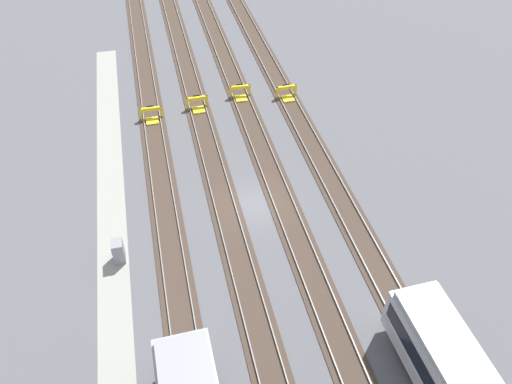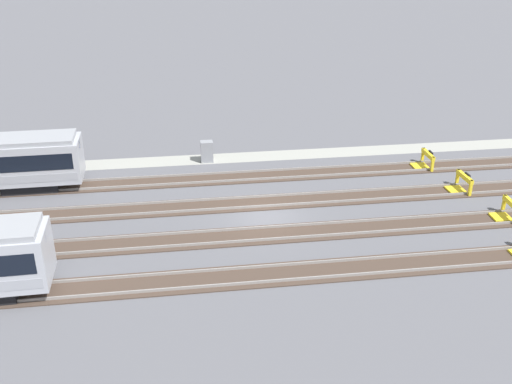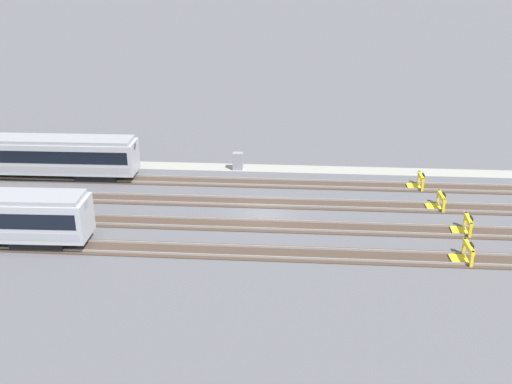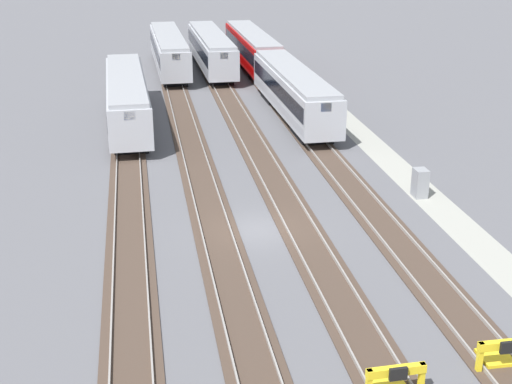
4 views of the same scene
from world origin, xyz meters
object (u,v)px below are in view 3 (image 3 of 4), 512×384
object	(u,v)px
bumper_stop_middle_track	(464,226)
bumper_stop_far_inner_track	(464,253)
bumper_stop_nearest_track	(418,182)
electrical_cabinet	(238,161)
subway_car_front_row_leftmost	(34,156)
bumper_stop_near_inner_track	(438,202)

from	to	relation	value
bumper_stop_middle_track	bumper_stop_far_inner_track	size ratio (longest dim) A/B	1.00
bumper_stop_nearest_track	electrical_cabinet	xyz separation A→B (m)	(15.60, -3.30, 0.29)
subway_car_front_row_leftmost	electrical_cabinet	world-z (taller)	subway_car_front_row_leftmost
subway_car_front_row_leftmost	bumper_stop_nearest_track	world-z (taller)	subway_car_front_row_leftmost
bumper_stop_nearest_track	bumper_stop_middle_track	xyz separation A→B (m)	(-1.80, 8.40, 0.00)
bumper_stop_near_inner_track	bumper_stop_far_inner_track	size ratio (longest dim) A/B	1.00
subway_car_front_row_leftmost	bumper_stop_near_inner_track	distance (m)	34.23
bumper_stop_nearest_track	bumper_stop_near_inner_track	world-z (taller)	same
subway_car_front_row_leftmost	bumper_stop_middle_track	bearing A→B (deg)	166.46
electrical_cabinet	subway_car_front_row_leftmost	bearing A→B (deg)	10.62
bumper_stop_near_inner_track	bumper_stop_nearest_track	bearing A→B (deg)	-79.31
bumper_stop_near_inner_track	electrical_cabinet	size ratio (longest dim) A/B	1.25
bumper_stop_near_inner_track	electrical_cabinet	bearing A→B (deg)	-24.63
bumper_stop_nearest_track	electrical_cabinet	size ratio (longest dim) A/B	1.25
bumper_stop_middle_track	bumper_stop_nearest_track	bearing A→B (deg)	-77.90
bumper_stop_near_inner_track	electrical_cabinet	world-z (taller)	electrical_cabinet
bumper_stop_near_inner_track	bumper_stop_far_inner_track	world-z (taller)	same
electrical_cabinet	bumper_stop_nearest_track	bearing A→B (deg)	168.05
bumper_stop_far_inner_track	electrical_cabinet	xyz separation A→B (m)	(16.36, -15.93, 0.29)
subway_car_front_row_leftmost	bumper_stop_near_inner_track	world-z (taller)	subway_car_front_row_leftmost
subway_car_front_row_leftmost	bumper_stop_far_inner_track	bearing A→B (deg)	159.56
bumper_stop_nearest_track	bumper_stop_middle_track	size ratio (longest dim) A/B	1.00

